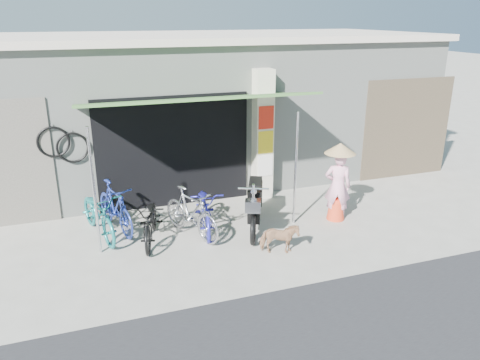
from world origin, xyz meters
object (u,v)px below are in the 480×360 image
object	(u,v)px
bike_blue	(115,207)
bike_teal	(99,213)
bike_black	(151,220)
bike_navy	(205,208)
bike_silver	(191,213)
street_dog	(279,239)
moped	(255,204)
nun	(338,182)

from	to	relation	value
bike_blue	bike_teal	bearing A→B (deg)	-169.13
bike_black	bike_navy	xyz separation A→B (m)	(1.11, 0.17, 0.03)
bike_silver	bike_blue	bearing A→B (deg)	126.87
street_dog	moped	xyz separation A→B (m)	(-0.02, 1.20, 0.22)
moped	nun	distance (m)	1.82
bike_silver	bike_navy	size ratio (longest dim) A/B	0.92
bike_navy	moped	xyz separation A→B (m)	(0.97, -0.22, 0.05)
bike_silver	moped	xyz separation A→B (m)	(1.31, -0.03, 0.03)
moped	bike_navy	bearing A→B (deg)	-169.78
bike_navy	moped	bearing A→B (deg)	-2.94
bike_silver	moped	distance (m)	1.31
street_dog	bike_teal	bearing A→B (deg)	78.23
bike_blue	street_dog	size ratio (longest dim) A/B	2.38
bike_blue	bike_navy	distance (m)	1.80
bike_teal	moped	world-z (taller)	moped
bike_black	bike_blue	bearing A→B (deg)	143.30
bike_teal	street_dog	size ratio (longest dim) A/B	2.59
bike_silver	moped	bearing A→B (deg)	-25.56
bike_black	bike_navy	size ratio (longest dim) A/B	0.93
bike_blue	moped	distance (m)	2.80
bike_teal	nun	bearing A→B (deg)	-24.01
bike_teal	street_dog	bearing A→B (deg)	-45.35
bike_blue	street_dog	distance (m)	3.36
bike_blue	bike_black	bearing A→B (deg)	-68.06
bike_teal	bike_black	world-z (taller)	bike_teal
bike_blue	nun	size ratio (longest dim) A/B	1.00
moped	nun	size ratio (longest dim) A/B	1.14
street_dog	nun	xyz separation A→B (m)	(1.76, 1.01, 0.54)
bike_silver	bike_navy	world-z (taller)	bike_silver
bike_blue	bike_navy	xyz separation A→B (m)	(1.71, -0.57, -0.04)
nun	bike_teal	bearing A→B (deg)	18.30
bike_black	moped	bearing A→B (deg)	13.16
bike_silver	street_dog	xyz separation A→B (m)	(1.33, -1.23, -0.19)
street_dog	bike_blue	bearing A→B (deg)	72.81
moped	nun	world-z (taller)	nun
bike_teal	nun	world-z (taller)	nun
moped	bike_black	bearing A→B (deg)	-158.26
moped	bike_teal	bearing A→B (deg)	-168.50
bike_black	nun	distance (m)	3.89
bike_black	nun	xyz separation A→B (m)	(3.86, -0.24, 0.40)
nun	moped	bearing A→B (deg)	21.79
bike_silver	moped	size ratio (longest dim) A/B	0.86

